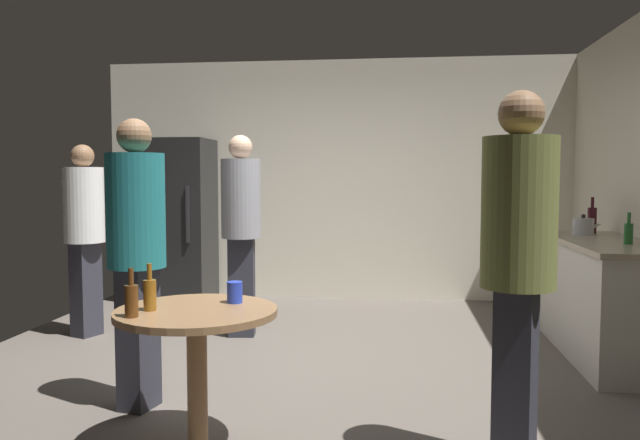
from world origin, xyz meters
The scene contains 15 objects.
ground_plane centered at (0.00, 0.00, -0.05)m, with size 5.20×5.20×0.10m, color #5B544C.
wall_back centered at (0.00, 2.63, 1.35)m, with size 5.32×0.06×2.70m, color silver.
refrigerator centered at (-1.71, 2.20, 0.90)m, with size 0.70×0.68×1.80m.
kitchen_counter centered at (2.28, 0.51, 0.45)m, with size 0.64×1.74×0.90m.
kettle centered at (2.23, 0.95, 0.97)m, with size 0.24×0.17×0.18m.
wine_bottle_on_counter centered at (2.36, 1.15, 1.02)m, with size 0.08×0.08×0.31m.
beer_bottle_on_counter centered at (2.34, 0.25, 0.98)m, with size 0.06×0.06×0.23m.
foreground_table centered at (-0.30, -1.50, 0.63)m, with size 0.80×0.80×0.73m.
beer_bottle_amber centered at (-0.51, -1.56, 0.82)m, with size 0.06×0.06×0.23m.
beer_bottle_brown centered at (-0.54, -1.72, 0.82)m, with size 0.06×0.06×0.23m.
plastic_cup_blue centered at (-0.15, -1.34, 0.79)m, with size 0.08×0.08×0.11m, color blue.
person_in_gray_shirt centered at (-0.65, 0.79, 1.02)m, with size 0.38×0.38×1.74m.
person_in_white_shirt centered at (-1.99, 0.63, 0.97)m, with size 0.44×0.44×1.66m.
person_in_olive_shirt centered at (1.23, -1.51, 1.04)m, with size 0.44×0.44×1.77m.
person_in_teal_shirt centered at (-0.84, -0.94, 1.01)m, with size 0.40×0.40×1.72m.
Camera 1 is at (0.67, -4.42, 1.38)m, focal length 34.79 mm.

